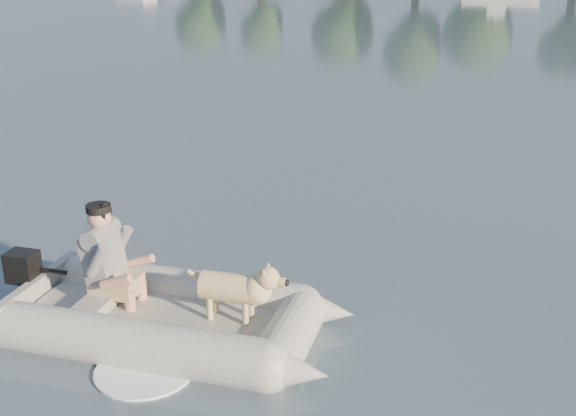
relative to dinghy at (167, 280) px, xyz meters
The scene contains 5 objects.
water 0.77m from the dinghy, 92.00° to the right, with size 160.00×160.00×0.00m, color slate.
dinghy is the anchor object (origin of this frame).
man 0.73m from the dinghy, behind, with size 0.73×0.62×1.08m, color slate, non-canonical shape.
dog 0.66m from the dinghy, 14.80° to the left, with size 0.94×0.33×0.62m, color tan, non-canonical shape.
outboard_motor 1.69m from the dinghy, 169.77° to the right, with size 0.42×0.29×0.79m, color black, non-canonical shape.
Camera 1 is at (3.96, -4.77, 3.82)m, focal length 45.00 mm.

